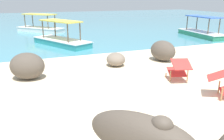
{
  "coord_description": "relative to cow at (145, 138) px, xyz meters",
  "views": [
    {
      "loc": [
        -2.65,
        -2.63,
        2.42
      ],
      "look_at": [
        -0.4,
        3.0,
        0.55
      ],
      "focal_mm": 37.69,
      "sensor_mm": 36.0,
      "label": 1
    }
  ],
  "objects": [
    {
      "name": "cow",
      "position": [
        0.0,
        0.0,
        0.0
      ],
      "size": [
        1.44,
        1.71,
        1.05
      ],
      "rotation": [
        0.0,
        0.0,
        5.37
      ],
      "color": "#4C4238",
      "rests_on": "sand_beach"
    },
    {
      "name": "deck_chair_near",
      "position": [
        2.94,
        3.18,
        -0.31
      ],
      "size": [
        0.74,
        0.89,
        0.68
      ],
      "rotation": [
        0.0,
        0.0,
        1.27
      ],
      "color": "#A37A4C",
      "rests_on": "sand_beach"
    },
    {
      "name": "boat_teal",
      "position": [
        0.73,
        10.16,
        -0.45
      ],
      "size": [
        2.66,
        3.81,
        1.29
      ],
      "rotation": [
        0.0,
        0.0,
        5.17
      ],
      "color": "teal",
      "rests_on": "water_surface"
    },
    {
      "name": "deck_chair_far",
      "position": [
        3.22,
        1.78,
        -0.31
      ],
      "size": [
        0.93,
        0.89,
        0.68
      ],
      "rotation": [
        0.0,
        0.0,
        5.61
      ],
      "color": "#A37A4C",
      "rests_on": "sand_beach"
    },
    {
      "name": "shore_rock_large",
      "position": [
        1.85,
        5.38,
        -0.45
      ],
      "size": [
        0.84,
        0.89,
        0.48
      ],
      "primitive_type": "ellipsoid",
      "rotation": [
        0.0,
        0.0,
        1.33
      ],
      "color": "gray",
      "rests_on": "sand_beach"
    },
    {
      "name": "water_surface",
      "position": [
        1.32,
        22.41,
        -0.74
      ],
      "size": [
        60.0,
        36.0,
        0.03
      ],
      "primitive_type": "cube",
      "color": "teal",
      "rests_on": "ground"
    },
    {
      "name": "shore_rock_medium",
      "position": [
        -1.19,
        5.05,
        -0.29
      ],
      "size": [
        1.3,
        1.21,
        0.81
      ],
      "primitive_type": "ellipsoid",
      "rotation": [
        0.0,
        0.0,
        2.69
      ],
      "color": "brown",
      "rests_on": "sand_beach"
    },
    {
      "name": "shore_rock_small",
      "position": [
        3.83,
        5.38,
        -0.3
      ],
      "size": [
        1.04,
        1.24,
        0.8
      ],
      "primitive_type": "ellipsoid",
      "rotation": [
        0.0,
        0.0,
        1.86
      ],
      "color": "brown",
      "rests_on": "sand_beach"
    },
    {
      "name": "boat_green",
      "position": [
        9.63,
        9.72,
        -0.45
      ],
      "size": [
        1.45,
        3.75,
        1.29
      ],
      "rotation": [
        0.0,
        0.0,
        1.49
      ],
      "color": "#338E66",
      "rests_on": "water_surface"
    },
    {
      "name": "boat_white",
      "position": [
        0.21,
        15.82,
        -0.45
      ],
      "size": [
        3.3,
        3.51,
        1.29
      ],
      "rotation": [
        0.0,
        0.0,
        5.44
      ],
      "color": "white",
      "rests_on": "water_surface"
    }
  ]
}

